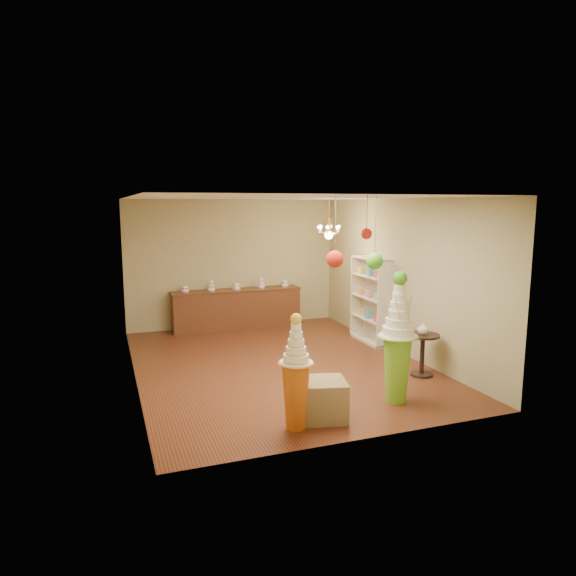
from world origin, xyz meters
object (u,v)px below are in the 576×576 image
object	(u,v)px
pedestal_green	(397,351)
round_table	(422,349)
pedestal_orange	(296,385)
sideboard	(237,308)

from	to	relation	value
pedestal_green	round_table	bearing A→B (deg)	39.80
round_table	pedestal_orange	bearing A→B (deg)	-156.09
pedestal_green	sideboard	distance (m)	5.39
pedestal_green	round_table	size ratio (longest dim) A/B	2.70
pedestal_orange	pedestal_green	bearing A→B (deg)	11.64
round_table	sideboard	bearing A→B (deg)	115.46
pedestal_green	pedestal_orange	xyz separation A→B (m)	(-1.72, -0.35, -0.18)
pedestal_orange	sideboard	size ratio (longest dim) A/B	0.50
pedestal_green	pedestal_orange	bearing A→B (deg)	-168.36
pedestal_green	sideboard	world-z (taller)	pedestal_green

